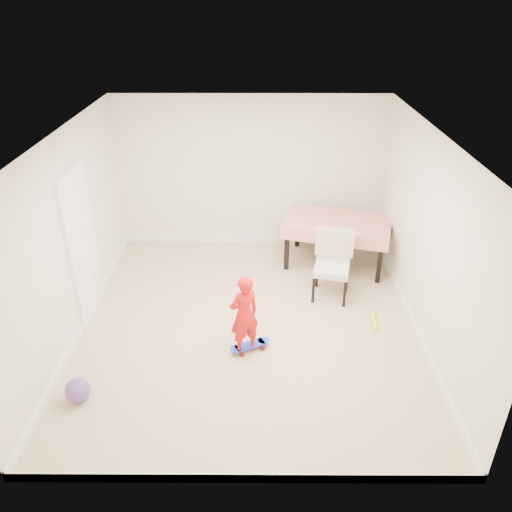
{
  "coord_description": "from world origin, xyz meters",
  "views": [
    {
      "loc": [
        0.12,
        -5.57,
        4.11
      ],
      "look_at": [
        0.1,
        0.2,
        0.95
      ],
      "focal_mm": 35.0,
      "sensor_mm": 36.0,
      "label": 1
    }
  ],
  "objects_px": {
    "dining_table": "(336,242)",
    "dining_chair": "(332,267)",
    "skateboard": "(250,347)",
    "child": "(244,317)",
    "balloon": "(78,390)"
  },
  "relations": [
    {
      "from": "dining_chair",
      "to": "balloon",
      "type": "bearing_deg",
      "value": -132.28
    },
    {
      "from": "skateboard",
      "to": "balloon",
      "type": "height_order",
      "value": "balloon"
    },
    {
      "from": "dining_table",
      "to": "skateboard",
      "type": "distance_m",
      "value": 2.68
    },
    {
      "from": "dining_table",
      "to": "balloon",
      "type": "distance_m",
      "value": 4.56
    },
    {
      "from": "dining_table",
      "to": "dining_chair",
      "type": "xyz_separation_m",
      "value": [
        -0.21,
        -1.01,
        0.12
      ]
    },
    {
      "from": "child",
      "to": "balloon",
      "type": "distance_m",
      "value": 2.06
    },
    {
      "from": "dining_table",
      "to": "dining_chair",
      "type": "height_order",
      "value": "dining_chair"
    },
    {
      "from": "dining_chair",
      "to": "skateboard",
      "type": "relative_size",
      "value": 1.9
    },
    {
      "from": "dining_table",
      "to": "skateboard",
      "type": "bearing_deg",
      "value": -105.45
    },
    {
      "from": "dining_table",
      "to": "child",
      "type": "bearing_deg",
      "value": -106.17
    },
    {
      "from": "child",
      "to": "balloon",
      "type": "xyz_separation_m",
      "value": [
        -1.84,
        -0.84,
        -0.4
      ]
    },
    {
      "from": "dining_table",
      "to": "balloon",
      "type": "height_order",
      "value": "dining_table"
    },
    {
      "from": "dining_table",
      "to": "dining_chair",
      "type": "distance_m",
      "value": 1.04
    },
    {
      "from": "dining_table",
      "to": "child",
      "type": "relative_size",
      "value": 1.54
    },
    {
      "from": "dining_table",
      "to": "skateboard",
      "type": "xyz_separation_m",
      "value": [
        -1.39,
        -2.26,
        -0.35
      ]
    }
  ]
}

